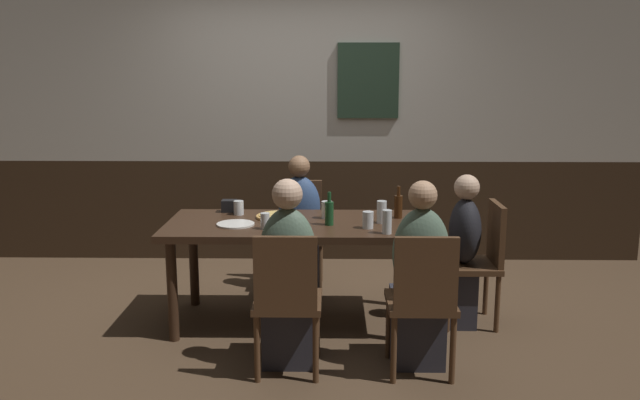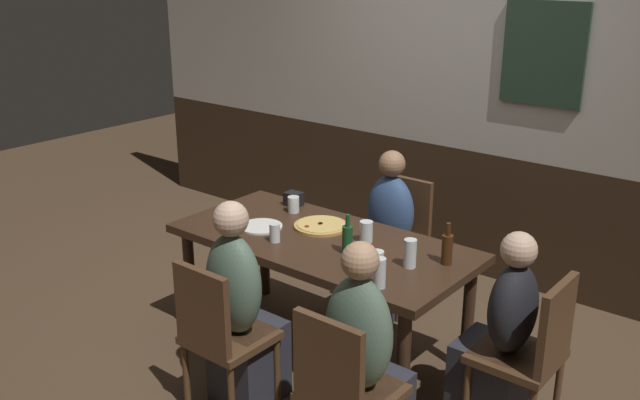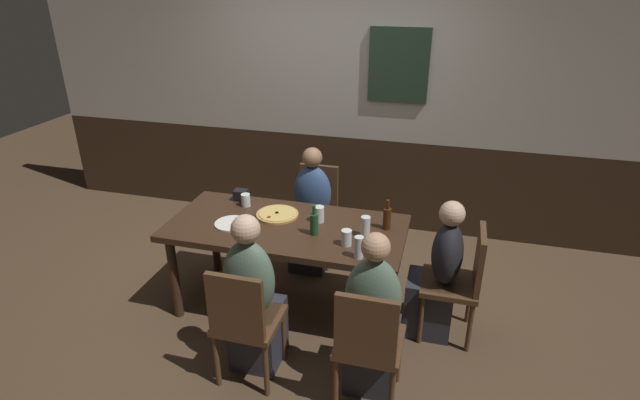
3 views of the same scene
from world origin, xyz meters
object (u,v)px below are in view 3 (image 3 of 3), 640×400
object	(u,v)px
beer_glass_tall	(319,215)
tumbler_water	(246,201)
chair_right_near	(368,341)
condiment_caddy	(241,195)
plate_white_large	(232,223)
pint_glass_pale	(365,227)
chair_mid_near	(244,319)
person_right_near	(372,326)
beer_glass_half	(346,239)
beer_bottle_brown	(387,218)
highball_clear	(359,249)
chair_head_east	(461,278)
person_mid_near	(254,305)
pizza	(277,214)
tumbler_short	(252,229)
dining_table	(286,235)
person_mid_far	(311,218)
person_head_east	(437,280)
chair_mid_far	(316,208)
beer_bottle_green	(314,223)

from	to	relation	value
beer_glass_tall	tumbler_water	bearing A→B (deg)	170.20
chair_right_near	condiment_caddy	world-z (taller)	chair_right_near
chair_right_near	plate_white_large	xyz separation A→B (m)	(-1.19, 0.75, 0.25)
pint_glass_pale	chair_mid_near	bearing A→B (deg)	-126.45
person_right_near	condiment_caddy	xyz separation A→B (m)	(-1.30, 1.01, 0.30)
beer_glass_half	beer_bottle_brown	world-z (taller)	beer_bottle_brown
tumbler_water	highball_clear	distance (m)	1.18
chair_mid_near	beer_glass_half	distance (m)	0.89
chair_head_east	person_mid_near	xyz separation A→B (m)	(-1.31, -0.68, -0.01)
pizza	beer_glass_half	world-z (taller)	beer_glass_half
tumbler_short	beer_bottle_brown	bearing A→B (deg)	20.69
dining_table	person_mid_far	distance (m)	0.70
dining_table	chair_right_near	xyz separation A→B (m)	(0.79, -0.84, -0.16)
person_head_east	beer_bottle_brown	distance (m)	0.58
chair_head_east	beer_bottle_brown	xyz separation A→B (m)	(-0.57, 0.15, 0.33)
highball_clear	person_head_east	bearing A→B (deg)	30.98
person_head_east	person_mid_far	world-z (taller)	person_mid_far
chair_mid_near	highball_clear	distance (m)	0.87
person_mid_near	highball_clear	bearing A→B (deg)	30.22
chair_right_near	chair_mid_far	size ratio (longest dim) A/B	1.00
plate_white_large	dining_table	bearing A→B (deg)	12.87
beer_glass_tall	person_head_east	bearing A→B (deg)	-7.67
chair_head_east	condiment_caddy	world-z (taller)	chair_head_east
person_right_near	beer_glass_half	distance (m)	0.65
chair_mid_near	tumbler_water	size ratio (longest dim) A/B	8.45
chair_mid_near	beer_bottle_brown	world-z (taller)	beer_bottle_brown
pint_glass_pale	tumbler_short	bearing A→B (deg)	-166.54
highball_clear	beer_glass_half	bearing A→B (deg)	128.78
pizza	pint_glass_pale	xyz separation A→B (m)	(0.73, -0.15, 0.06)
chair_mid_near	chair_head_east	distance (m)	1.56
chair_head_east	person_right_near	xyz separation A→B (m)	(-0.52, -0.68, -0.01)
chair_right_near	pizza	bearing A→B (deg)	132.90
plate_white_large	condiment_caddy	world-z (taller)	condiment_caddy
beer_glass_half	beer_bottle_green	size ratio (longest dim) A/B	0.50
person_mid_far	plate_white_large	xyz separation A→B (m)	(-0.40, -0.77, 0.28)
chair_right_near	beer_glass_tall	xyz separation A→B (m)	(-0.56, 0.96, 0.30)
highball_clear	beer_bottle_green	xyz separation A→B (m)	(-0.38, 0.24, 0.02)
dining_table	chair_mid_near	bearing A→B (deg)	-90.00
beer_bottle_brown	chair_mid_far	bearing A→B (deg)	136.88
person_mid_near	beer_bottle_green	world-z (taller)	person_mid_near
chair_right_near	person_mid_far	bearing A→B (deg)	117.52
chair_right_near	chair_head_east	distance (m)	0.99
chair_mid_far	tumbler_short	world-z (taller)	chair_mid_far
person_mid_near	plate_white_large	distance (m)	0.76
chair_right_near	beer_bottle_green	bearing A→B (deg)	125.70
person_right_near	plate_white_large	world-z (taller)	person_right_near
beer_glass_half	chair_right_near	bearing A→B (deg)	-66.93
plate_white_large	tumbler_water	bearing A→B (deg)	94.00
beer_glass_half	beer_bottle_green	distance (m)	0.28
chair_right_near	chair_mid_near	distance (m)	0.79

